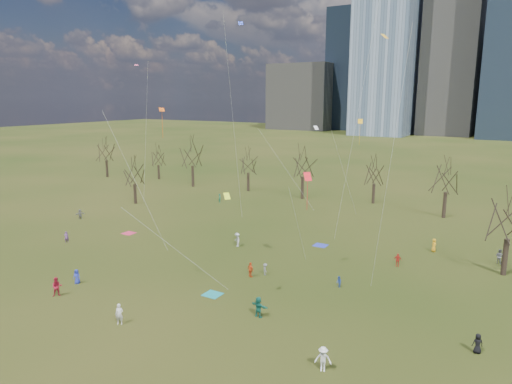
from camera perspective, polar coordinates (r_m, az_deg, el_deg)
The scene contains 23 objects.
ground at distance 46.00m, azimuth -7.81°, elevation -11.23°, with size 500.00×500.00×0.00m, color black.
downtown_skyline at distance 246.20m, azimuth 24.79°, elevation 15.65°, with size 212.50×78.00×118.00m.
bare_tree_row at distance 75.99m, azimuth 9.72°, elevation 2.69°, with size 113.04×29.80×9.50m.
blanket_teal at distance 43.37m, azimuth -5.46°, elevation -12.62°, with size 1.60×1.50×0.03m, color teal.
blanket_navy at distance 57.01m, azimuth 8.06°, elevation -6.62°, with size 1.60×1.50×0.03m, color #2634B5.
blanket_crimson at distance 63.64m, azimuth -15.62°, elevation -4.99°, with size 1.60×1.50×0.03m, color #CE2950.
person_0 at distance 48.51m, azimuth -21.50°, elevation -9.80°, with size 0.71×0.46×1.46m, color #2733AA.
person_1 at distance 39.33m, azimuth -16.71°, elevation -14.41°, with size 0.63×0.41×1.73m, color silver.
person_2 at distance 46.25m, azimuth -23.62°, elevation -10.80°, with size 0.88×0.69×1.82m, color maroon.
person_3 at distance 47.34m, azimuth 1.16°, elevation -9.62°, with size 0.80×0.46×1.24m, color slate.
person_4 at distance 46.74m, azimuth -0.69°, elevation -9.69°, with size 0.92×0.38×1.57m, color #E14919.
person_5 at distance 38.86m, azimuth 0.31°, elevation -14.17°, with size 1.64×0.52×1.77m, color #166757.
person_6 at distance 37.57m, azimuth 25.97°, elevation -16.67°, with size 0.72×0.47×1.48m, color black.
person_7 at distance 62.07m, azimuth -22.62°, elevation -5.22°, with size 0.52×0.34×1.44m, color #77458A.
person_8 at distance 45.12m, azimuth 10.31°, elevation -11.01°, with size 0.55×0.43×1.13m, color #2646A4.
person_9 at distance 55.90m, azimuth -2.38°, elevation -5.97°, with size 1.11×0.64×1.72m, color silver.
person_10 at distance 51.89m, azimuth 17.28°, elevation -8.10°, with size 0.84×0.35×1.44m, color red.
person_11 at distance 73.02m, azimuth -21.13°, elevation -2.61°, with size 1.38×0.44×1.49m, color slate.
person_12 at distance 58.03m, azimuth 21.35°, elevation -6.20°, with size 0.77×0.50×1.57m, color #F0A41A.
person_13 at distance 79.22m, azimuth -4.55°, elevation -0.76°, with size 0.54×0.36×1.49m, color #17674A.
person_14 at distance 56.95m, azimuth 28.13°, elevation -7.11°, with size 0.80×0.62×1.64m, color slate.
person_15 at distance 32.49m, azimuth 8.38°, elevation -19.95°, with size 1.13×0.65×1.74m, color silver.
kites_airborne at distance 50.95m, azimuth 7.73°, elevation 6.64°, with size 61.95×39.44×30.62m.
Camera 1 is at (26.70, -32.91, 17.89)m, focal length 32.00 mm.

